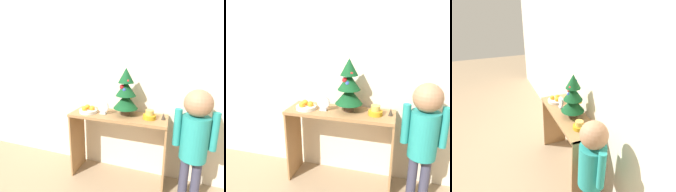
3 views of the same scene
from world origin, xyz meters
The scene contains 9 objects.
ground_plane centered at (0.00, 0.00, 0.00)m, with size 12.00×12.00×0.00m, color #997F60.
back_wall centered at (0.00, 0.42, 1.25)m, with size 7.00×0.05×2.50m, color beige.
console_table centered at (0.00, 0.19, 0.61)m, with size 1.08×0.37×0.81m.
mini_tree centered at (0.08, 0.21, 1.06)m, with size 0.27×0.27×0.52m.
fruit_bowl centered at (-0.35, 0.15, 0.84)m, with size 0.21×0.21×0.08m.
singing_bowl centered at (0.35, 0.17, 0.84)m, with size 0.14×0.14×0.10m.
desk_clock centered at (-0.16, 0.15, 0.88)m, with size 0.13×0.04×0.15m.
figurine centered at (0.49, 0.19, 0.84)m, with size 0.04×0.04×0.07m.
child_figure centered at (0.79, 0.10, 0.74)m, with size 0.39×0.25×1.16m.
Camera 1 is at (0.55, -1.59, 1.47)m, focal length 28.00 mm.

